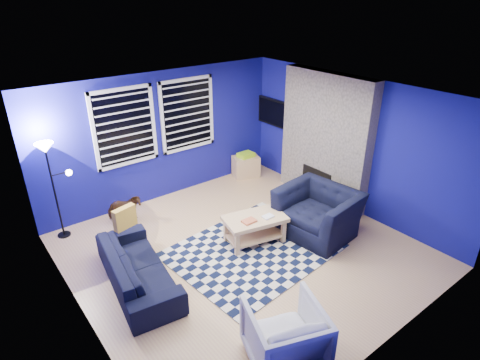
{
  "coord_description": "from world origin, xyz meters",
  "views": [
    {
      "loc": [
        -3.33,
        -4.18,
        3.86
      ],
      "look_at": [
        0.17,
        0.3,
        1.11
      ],
      "focal_mm": 30.0,
      "sensor_mm": 36.0,
      "label": 1
    }
  ],
  "objects_px": {
    "armchair_big": "(318,213)",
    "rocking_horse": "(125,209)",
    "floor_lamp": "(49,161)",
    "armchair_bent": "(285,335)",
    "sofa": "(138,267)",
    "coffee_table": "(255,224)",
    "cabinet": "(246,166)",
    "tv": "(275,113)"
  },
  "relations": [
    {
      "from": "armchair_bent",
      "to": "rocking_horse",
      "type": "xyz_separation_m",
      "value": [
        -0.22,
        3.85,
        -0.06
      ]
    },
    {
      "from": "armchair_bent",
      "to": "floor_lamp",
      "type": "height_order",
      "value": "floor_lamp"
    },
    {
      "from": "coffee_table",
      "to": "sofa",
      "type": "bearing_deg",
      "value": 173.61
    },
    {
      "from": "armchair_bent",
      "to": "cabinet",
      "type": "relative_size",
      "value": 1.28
    },
    {
      "from": "sofa",
      "to": "coffee_table",
      "type": "relative_size",
      "value": 1.74
    },
    {
      "from": "armchair_big",
      "to": "armchair_bent",
      "type": "height_order",
      "value": "armchair_big"
    },
    {
      "from": "rocking_horse",
      "to": "cabinet",
      "type": "relative_size",
      "value": 0.91
    },
    {
      "from": "armchair_bent",
      "to": "coffee_table",
      "type": "xyz_separation_m",
      "value": [
        1.25,
        2.01,
        -0.03
      ]
    },
    {
      "from": "armchair_big",
      "to": "floor_lamp",
      "type": "bearing_deg",
      "value": -134.31
    },
    {
      "from": "armchair_bent",
      "to": "armchair_big",
      "type": "bearing_deg",
      "value": -125.2
    },
    {
      "from": "tv",
      "to": "rocking_horse",
      "type": "xyz_separation_m",
      "value": [
        -3.6,
        -0.07,
        -1.08
      ]
    },
    {
      "from": "armchair_big",
      "to": "cabinet",
      "type": "xyz_separation_m",
      "value": [
        0.49,
        2.56,
        -0.16
      ]
    },
    {
      "from": "floor_lamp",
      "to": "armchair_bent",
      "type": "bearing_deg",
      "value": -73.99
    },
    {
      "from": "armchair_big",
      "to": "rocking_horse",
      "type": "bearing_deg",
      "value": -139.91
    },
    {
      "from": "sofa",
      "to": "cabinet",
      "type": "relative_size",
      "value": 2.95
    },
    {
      "from": "rocking_horse",
      "to": "floor_lamp",
      "type": "relative_size",
      "value": 0.35
    },
    {
      "from": "sofa",
      "to": "armchair_big",
      "type": "relative_size",
      "value": 1.54
    },
    {
      "from": "sofa",
      "to": "coffee_table",
      "type": "height_order",
      "value": "sofa"
    },
    {
      "from": "armchair_bent",
      "to": "rocking_horse",
      "type": "bearing_deg",
      "value": -66.55
    },
    {
      "from": "coffee_table",
      "to": "cabinet",
      "type": "distance_m",
      "value": 2.6
    },
    {
      "from": "rocking_horse",
      "to": "coffee_table",
      "type": "height_order",
      "value": "rocking_horse"
    },
    {
      "from": "floor_lamp",
      "to": "armchair_big",
      "type": "bearing_deg",
      "value": -36.96
    },
    {
      "from": "sofa",
      "to": "coffee_table",
      "type": "xyz_separation_m",
      "value": [
        1.98,
        -0.22,
        0.06
      ]
    },
    {
      "from": "floor_lamp",
      "to": "coffee_table",
      "type": "bearing_deg",
      "value": -41.44
    },
    {
      "from": "cabinet",
      "to": "rocking_horse",
      "type": "bearing_deg",
      "value": -156.13
    },
    {
      "from": "coffee_table",
      "to": "cabinet",
      "type": "height_order",
      "value": "cabinet"
    },
    {
      "from": "tv",
      "to": "sofa",
      "type": "xyz_separation_m",
      "value": [
        -4.11,
        -1.69,
        -1.12
      ]
    },
    {
      "from": "armchair_big",
      "to": "sofa",
      "type": "bearing_deg",
      "value": -109.94
    },
    {
      "from": "sofa",
      "to": "armchair_bent",
      "type": "height_order",
      "value": "armchair_bent"
    },
    {
      "from": "armchair_big",
      "to": "armchair_bent",
      "type": "relative_size",
      "value": 1.5
    },
    {
      "from": "sofa",
      "to": "floor_lamp",
      "type": "distance_m",
      "value": 2.28
    },
    {
      "from": "coffee_table",
      "to": "rocking_horse",
      "type": "bearing_deg",
      "value": 128.66
    },
    {
      "from": "armchair_bent",
      "to": "floor_lamp",
      "type": "xyz_separation_m",
      "value": [
        -1.2,
        4.17,
        1.01
      ]
    },
    {
      "from": "armchair_big",
      "to": "rocking_horse",
      "type": "relative_size",
      "value": 2.09
    },
    {
      "from": "floor_lamp",
      "to": "cabinet",
      "type": "bearing_deg",
      "value": -0.63
    },
    {
      "from": "armchair_big",
      "to": "coffee_table",
      "type": "relative_size",
      "value": 1.13
    },
    {
      "from": "sofa",
      "to": "floor_lamp",
      "type": "height_order",
      "value": "floor_lamp"
    },
    {
      "from": "floor_lamp",
      "to": "rocking_horse",
      "type": "bearing_deg",
      "value": -18.27
    },
    {
      "from": "sofa",
      "to": "armchair_big",
      "type": "bearing_deg",
      "value": -94.39
    },
    {
      "from": "rocking_horse",
      "to": "coffee_table",
      "type": "relative_size",
      "value": 0.54
    },
    {
      "from": "sofa",
      "to": "cabinet",
      "type": "height_order",
      "value": "sofa"
    },
    {
      "from": "armchair_big",
      "to": "rocking_horse",
      "type": "distance_m",
      "value": 3.38
    }
  ]
}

